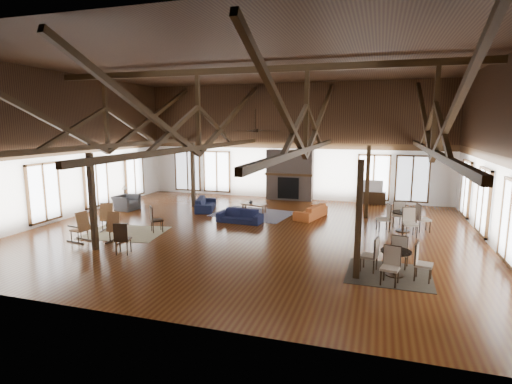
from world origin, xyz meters
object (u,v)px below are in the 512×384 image
(sofa_navy_front, at_px, (240,216))
(cafe_table_far, at_px, (403,218))
(sofa_orange, at_px, (311,211))
(sofa_navy_left, at_px, (206,204))
(coffee_table, at_px, (254,205))
(armchair, at_px, (126,203))
(tv_console, at_px, (373,198))
(cafe_table_near, at_px, (395,258))

(sofa_navy_front, xyz_separation_m, cafe_table_far, (6.21, 0.50, 0.24))
(sofa_navy_front, relative_size, sofa_orange, 0.95)
(sofa_navy_left, bearing_deg, coffee_table, -106.46)
(sofa_navy_left, xyz_separation_m, coffee_table, (2.34, 0.02, 0.08))
(coffee_table, bearing_deg, cafe_table_far, 4.26)
(armchair, bearing_deg, sofa_orange, -79.60)
(sofa_navy_left, xyz_separation_m, cafe_table_far, (8.50, -1.30, 0.22))
(tv_console, bearing_deg, cafe_table_far, -76.98)
(cafe_table_near, bearing_deg, armchair, 156.81)
(sofa_navy_front, bearing_deg, coffee_table, 92.82)
(sofa_navy_left, height_order, coffee_table, sofa_navy_left)
(armchair, bearing_deg, cafe_table_far, -87.01)
(cafe_table_far, relative_size, tv_console, 1.62)
(sofa_navy_left, distance_m, tv_console, 8.25)
(cafe_table_far, bearing_deg, sofa_navy_front, -175.40)
(sofa_navy_left, distance_m, armchair, 3.68)
(cafe_table_near, bearing_deg, tv_console, 94.35)
(tv_console, bearing_deg, sofa_navy_front, -132.13)
(coffee_table, distance_m, cafe_table_far, 6.31)
(sofa_navy_front, distance_m, armchair, 5.87)
(armchair, xyz_separation_m, cafe_table_far, (12.03, -0.25, 0.17))
(sofa_navy_front, height_order, cafe_table_far, cafe_table_far)
(coffee_table, distance_m, cafe_table_near, 8.33)
(armchair, bearing_deg, tv_console, -61.90)
(sofa_navy_left, height_order, armchair, armchair)
(sofa_navy_front, relative_size, armchair, 1.76)
(cafe_table_near, bearing_deg, sofa_orange, 118.39)
(sofa_navy_left, relative_size, cafe_table_far, 0.98)
(sofa_navy_left, xyz_separation_m, armchair, (-3.53, -1.05, 0.05))
(coffee_table, bearing_deg, cafe_table_near, -30.15)
(cafe_table_far, bearing_deg, sofa_orange, 162.06)
(coffee_table, bearing_deg, tv_console, 53.21)
(sofa_navy_left, bearing_deg, cafe_table_far, -115.53)
(sofa_navy_left, relative_size, sofa_orange, 1.02)
(sofa_orange, relative_size, tv_console, 1.56)
(cafe_table_far, bearing_deg, tv_console, 103.02)
(armchair, xyz_separation_m, tv_console, (10.86, 4.82, -0.03))
(cafe_table_far, bearing_deg, armchair, 178.80)
(sofa_navy_front, xyz_separation_m, sofa_orange, (2.60, 1.67, 0.01))
(sofa_orange, height_order, cafe_table_far, cafe_table_far)
(tv_console, bearing_deg, cafe_table_near, -85.65)
(sofa_navy_left, relative_size, coffee_table, 1.61)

